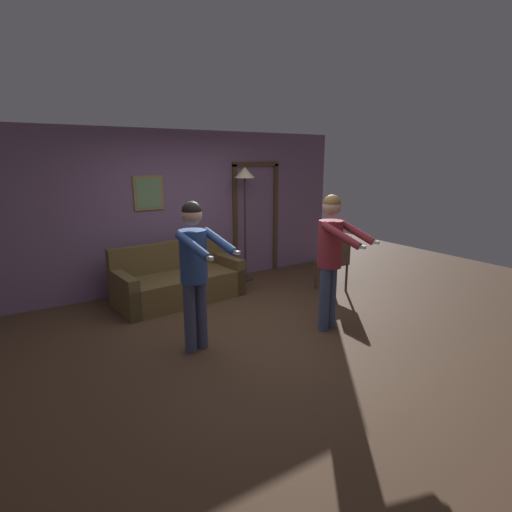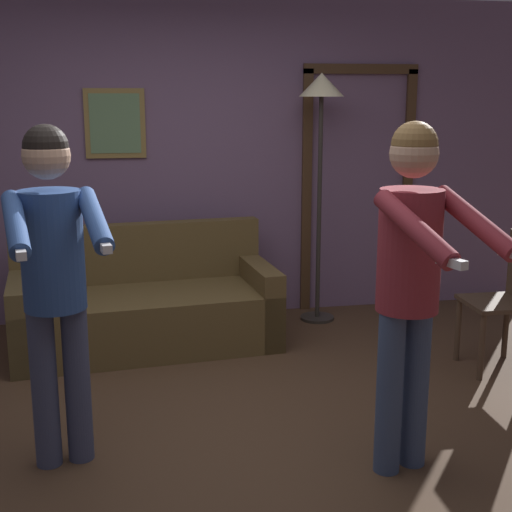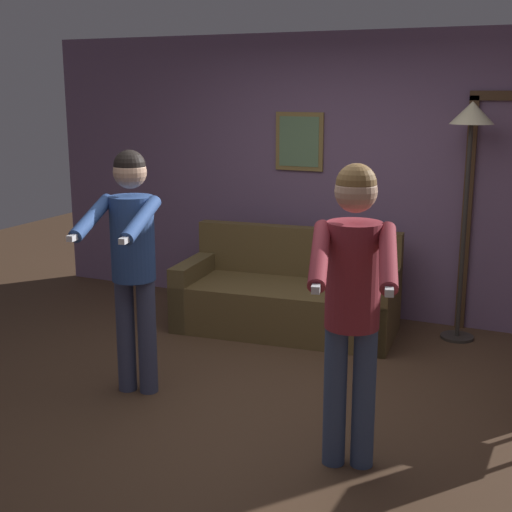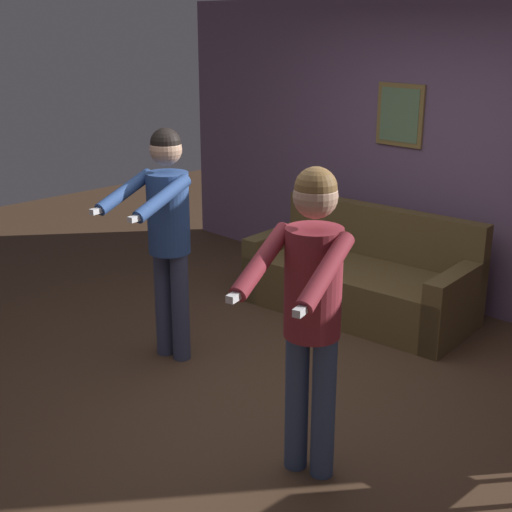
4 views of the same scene
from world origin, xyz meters
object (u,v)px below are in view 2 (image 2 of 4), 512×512
object	(u,v)px
torchiere_lamp	(321,113)
dining_chair_distant	(510,293)
person_standing_right	(411,267)
person_standing_left	(54,266)
couch	(145,309)

from	to	relation	value
torchiere_lamp	dining_chair_distant	world-z (taller)	torchiere_lamp
person_standing_right	person_standing_left	bearing A→B (deg)	167.62
torchiere_lamp	dining_chair_distant	xyz separation A→B (m)	(0.98, -1.28, -1.16)
person_standing_left	dining_chair_distant	bearing A→B (deg)	15.45
couch	dining_chair_distant	world-z (taller)	dining_chair_distant
couch	torchiere_lamp	size ratio (longest dim) A/B	0.99
torchiere_lamp	person_standing_right	world-z (taller)	torchiere_lamp
couch	dining_chair_distant	size ratio (longest dim) A/B	2.12
person_standing_left	couch	bearing A→B (deg)	74.81
torchiere_lamp	person_standing_right	xyz separation A→B (m)	(-0.23, -2.43, -0.64)
torchiere_lamp	person_standing_right	size ratio (longest dim) A/B	1.16
person_standing_left	person_standing_right	xyz separation A→B (m)	(1.66, -0.37, 0.01)
torchiere_lamp	couch	bearing A→B (deg)	-165.61
person_standing_right	dining_chair_distant	bearing A→B (deg)	43.80
person_standing_right	dining_chair_distant	xyz separation A→B (m)	(1.21, 1.16, -0.52)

